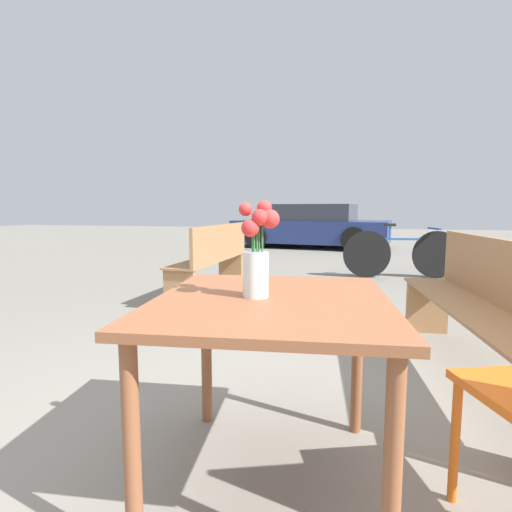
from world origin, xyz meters
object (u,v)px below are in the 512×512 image
at_px(bicycle, 402,253).
at_px(table_front, 272,324).
at_px(bench_near, 488,303).
at_px(parked_car, 312,226).
at_px(flower_vase, 257,257).
at_px(bench_middle, 215,258).

bearing_deg(bicycle, table_front, -101.44).
distance_m(bench_near, parked_car, 8.45).
height_order(table_front, bench_near, bench_near).
bearing_deg(table_front, bicycle, 78.56).
height_order(flower_vase, bicycle, flower_vase).
height_order(bench_middle, parked_car, parked_car).
xyz_separation_m(table_front, bench_near, (1.06, 1.19, -0.14)).
height_order(table_front, bench_middle, bench_middle).
xyz_separation_m(flower_vase, bicycle, (1.04, 4.87, -0.49)).
relative_size(table_front, bicycle, 0.59).
relative_size(table_front, bench_middle, 0.60).
bearing_deg(bench_middle, bicycle, 39.90).
distance_m(table_front, flower_vase, 0.25).
distance_m(table_front, parked_car, 9.46).
bearing_deg(parked_car, bench_middle, -94.07).
relative_size(bicycle, parked_car, 0.40).
xyz_separation_m(flower_vase, bench_near, (1.12, 1.19, -0.38)).
height_order(bench_near, bench_middle, same).
relative_size(bench_middle, parked_car, 0.40).
xyz_separation_m(table_front, flower_vase, (-0.06, 0.00, 0.24)).
bearing_deg(parked_car, bench_near, -77.11).
xyz_separation_m(table_front, parked_car, (-0.82, 9.43, -0.06)).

